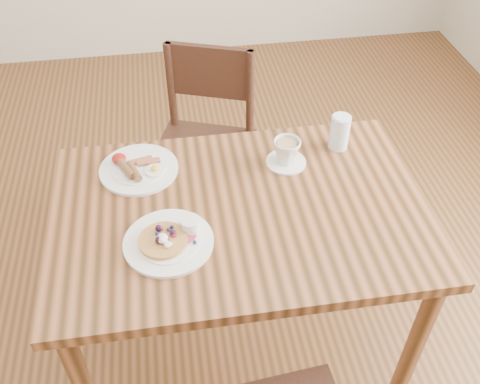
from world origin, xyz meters
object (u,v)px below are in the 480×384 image
at_px(dining_table, 240,229).
at_px(pancake_plate, 170,239).
at_px(water_glass, 340,132).
at_px(breakfast_plate, 138,168).
at_px(teacup_saucer, 287,153).
at_px(chair_far, 205,140).

distance_m(dining_table, pancake_plate, 0.28).
bearing_deg(dining_table, water_glass, 33.09).
distance_m(dining_table, water_glass, 0.50).
distance_m(breakfast_plate, teacup_saucer, 0.52).
relative_size(chair_far, breakfast_plate, 3.26).
distance_m(chair_far, pancake_plate, 0.89).
bearing_deg(dining_table, pancake_plate, -153.75).
relative_size(chair_far, teacup_saucer, 6.29).
xyz_separation_m(chair_far, teacup_saucer, (0.24, -0.52, 0.30)).
bearing_deg(teacup_saucer, breakfast_plate, 175.88).
height_order(chair_far, teacup_saucer, chair_far).
xyz_separation_m(dining_table, chair_far, (-0.05, 0.71, -0.16)).
relative_size(dining_table, teacup_saucer, 8.57).
height_order(chair_far, pancake_plate, chair_far).
height_order(dining_table, water_glass, water_glass).
xyz_separation_m(dining_table, teacup_saucer, (0.19, 0.20, 0.14)).
bearing_deg(water_glass, dining_table, -146.91).
distance_m(teacup_saucer, water_glass, 0.22).
relative_size(breakfast_plate, teacup_saucer, 1.93).
relative_size(pancake_plate, teacup_saucer, 1.93).
relative_size(pancake_plate, breakfast_plate, 1.00).
height_order(dining_table, chair_far, chair_far).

